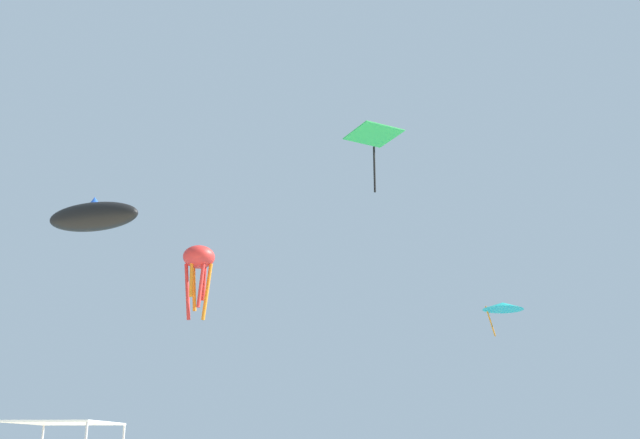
% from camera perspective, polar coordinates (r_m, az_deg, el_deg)
% --- Properties ---
extents(canopy_tent, '(2.75, 3.18, 2.41)m').
position_cam_1_polar(canopy_tent, '(24.13, -19.37, -14.97)').
color(canopy_tent, '#B2B2B7').
rests_on(canopy_tent, ground).
extents(kite_delta_teal, '(3.59, 3.59, 2.02)m').
position_cam_1_polar(kite_delta_teal, '(47.69, 14.08, -6.57)').
color(kite_delta_teal, teal).
extents(kite_diamond_green, '(3.93, 3.93, 3.92)m').
position_cam_1_polar(kite_diamond_green, '(46.10, 4.21, 6.39)').
color(kite_diamond_green, green).
extents(kite_octopus_red, '(2.63, 2.63, 4.65)m').
position_cam_1_polar(kite_octopus_red, '(45.91, -9.45, -3.20)').
color(kite_octopus_red, red).
extents(kite_inflatable_black, '(4.72, 2.37, 1.70)m').
position_cam_1_polar(kite_inflatable_black, '(34.45, -17.29, 0.23)').
color(kite_inflatable_black, black).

